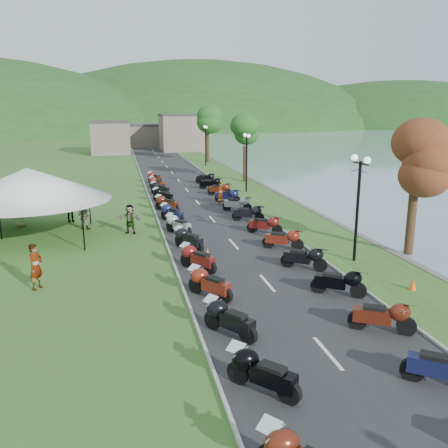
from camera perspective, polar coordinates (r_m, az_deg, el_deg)
road at (r=42.88m, az=-4.50°, el=4.10°), size 7.00×120.00×0.02m
hills_backdrop at (r=202.10m, az=-11.00°, el=11.43°), size 360.00×120.00×76.00m
far_building at (r=87.09m, az=-10.08°, el=10.45°), size 18.00×16.00×5.00m
moto_row_left at (r=22.95m, az=-3.77°, el=-3.00°), size 2.60×51.26×1.10m
moto_row_right at (r=26.18m, az=5.86°, el=-0.93°), size 2.60×44.08×1.10m
vendor_tent_main at (r=28.42m, az=-22.28°, el=2.27°), size 5.94×5.94×4.00m
tree_lakeside at (r=24.91m, az=22.01°, el=5.04°), size 2.74×2.74×7.62m
pedestrian_a at (r=20.90m, az=-21.47°, el=-7.26°), size 0.79×0.85×1.90m
pedestrian_b at (r=30.11m, az=-16.39°, el=-0.57°), size 0.91×0.73×1.64m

